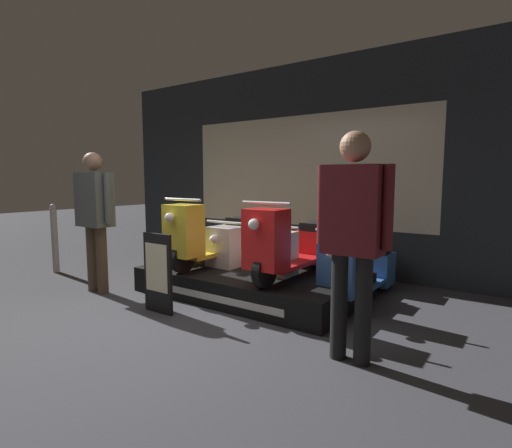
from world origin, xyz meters
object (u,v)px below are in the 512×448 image
(scooter_backrow_2, at_px, (300,262))
(scooter_backrow_3, at_px, (359,270))
(scooter_display_right, at_px, (293,246))
(person_right_browsing, at_px, (353,227))
(scooter_backrow_1, at_px, (250,255))
(scooter_display_left, at_px, (214,237))
(scooter_backrow_0, at_px, (208,250))
(person_left_browsing, at_px, (95,209))
(price_sign_board, at_px, (158,273))
(street_bollard, at_px, (55,238))

(scooter_backrow_2, height_order, scooter_backrow_3, same)
(scooter_display_right, distance_m, person_right_browsing, 1.57)
(scooter_backrow_1, xyz_separation_m, person_right_browsing, (2.10, -1.57, 0.70))
(scooter_backrow_3, bearing_deg, person_right_browsing, -71.43)
(scooter_display_left, distance_m, scooter_backrow_2, 1.16)
(person_right_browsing, bearing_deg, scooter_display_right, 137.12)
(scooter_backrow_1, bearing_deg, person_right_browsing, -36.72)
(scooter_display_right, height_order, scooter_backrow_2, scooter_display_right)
(scooter_backrow_0, bearing_deg, person_left_browsing, -106.19)
(person_right_browsing, height_order, price_sign_board, person_right_browsing)
(scooter_backrow_0, xyz_separation_m, scooter_backrow_1, (0.79, 0.00, 0.00))
(scooter_display_left, relative_size, scooter_backrow_3, 1.00)
(scooter_backrow_2, xyz_separation_m, scooter_backrow_3, (0.79, 0.00, 0.00))
(scooter_backrow_2, relative_size, person_left_browsing, 0.93)
(scooter_backrow_1, bearing_deg, person_left_browsing, -128.40)
(scooter_display_left, relative_size, person_left_browsing, 0.93)
(scooter_backrow_2, height_order, person_right_browsing, person_right_browsing)
(scooter_display_right, height_order, person_left_browsing, person_left_browsing)
(scooter_backrow_0, bearing_deg, person_right_browsing, -28.48)
(scooter_display_left, height_order, street_bollard, scooter_display_left)
(scooter_display_left, relative_size, price_sign_board, 1.90)
(person_right_browsing, bearing_deg, scooter_backrow_3, 108.57)
(scooter_backrow_1, relative_size, scooter_backrow_3, 1.00)
(scooter_display_left, xyz_separation_m, person_left_browsing, (-1.05, -1.03, 0.38))
(scooter_backrow_3, bearing_deg, scooter_backrow_1, 180.00)
(person_left_browsing, height_order, price_sign_board, person_left_browsing)
(scooter_backrow_2, xyz_separation_m, price_sign_board, (-0.80, -1.66, 0.07))
(person_left_browsing, relative_size, street_bollard, 1.66)
(scooter_display_right, relative_size, person_left_browsing, 0.93)
(scooter_backrow_2, relative_size, scooter_backrow_3, 1.00)
(scooter_backrow_0, relative_size, scooter_backrow_3, 1.00)
(person_right_browsing, bearing_deg, scooter_backrow_0, 151.52)
(scooter_display_right, relative_size, scooter_backrow_1, 1.00)
(street_bollard, bearing_deg, scooter_backrow_1, 25.42)
(scooter_backrow_0, bearing_deg, scooter_backrow_3, 0.00)
(scooter_display_left, relative_size, person_right_browsing, 0.91)
(scooter_backrow_0, distance_m, price_sign_board, 1.83)
(price_sign_board, bearing_deg, person_left_browsing, 175.88)
(scooter_display_right, bearing_deg, street_bollard, -168.42)
(scooter_backrow_2, bearing_deg, price_sign_board, -115.77)
(scooter_backrow_1, xyz_separation_m, scooter_backrow_3, (1.58, 0.00, 0.00))
(person_right_browsing, xyz_separation_m, street_bollard, (-4.84, 0.27, -0.54))
(scooter_backrow_0, xyz_separation_m, scooter_backrow_2, (1.58, 0.00, 0.00))
(price_sign_board, bearing_deg, scooter_display_left, 99.12)
(scooter_display_right, distance_m, scooter_backrow_1, 1.17)
(scooter_backrow_3, bearing_deg, person_left_browsing, -150.91)
(scooter_display_left, distance_m, price_sign_board, 1.16)
(scooter_backrow_1, bearing_deg, scooter_backrow_3, 0.00)
(scooter_display_right, height_order, scooter_backrow_3, scooter_display_right)
(street_bollard, bearing_deg, person_left_browsing, -10.15)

